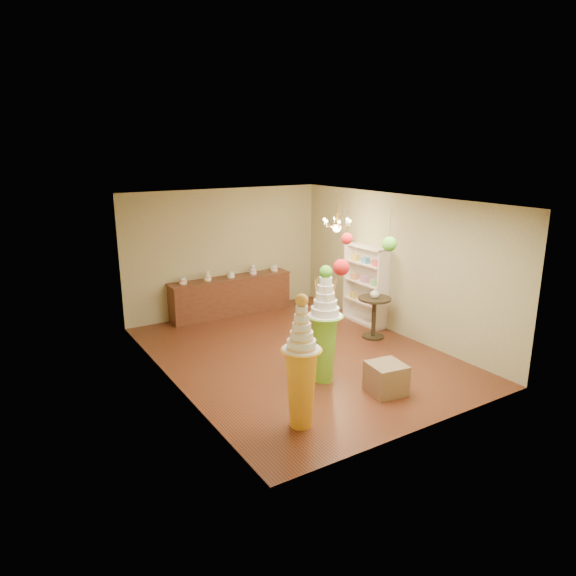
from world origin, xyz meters
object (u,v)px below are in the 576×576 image
pedestal_orange (301,377)px  sideboard (231,295)px  round_table (374,312)px  pedestal_green (325,334)px

pedestal_orange → sideboard: bearing=74.9°
round_table → pedestal_green: bearing=-151.4°
sideboard → round_table: sideboard is taller
pedestal_green → sideboard: bearing=86.5°
sideboard → round_table: size_ratio=3.43×
pedestal_green → sideboard: pedestal_green is taller
pedestal_orange → sideboard: 5.41m
pedestal_green → pedestal_orange: bearing=-138.1°
pedestal_green → pedestal_orange: (-1.15, -1.04, -0.09)m
pedestal_green → pedestal_orange: 1.55m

